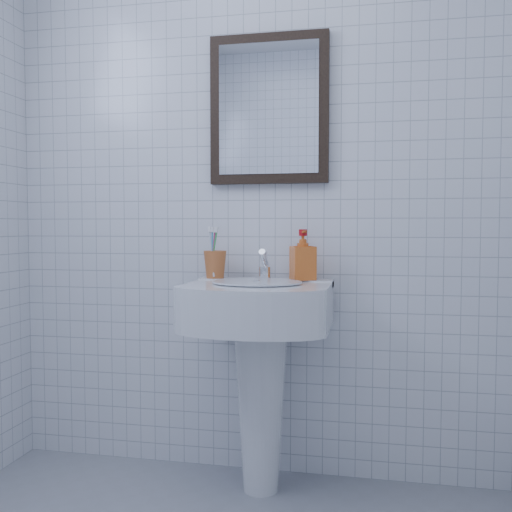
# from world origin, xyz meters

# --- Properties ---
(wall_back) EXTENTS (2.20, 0.02, 2.50)m
(wall_back) POSITION_xyz_m (0.00, 1.20, 1.25)
(wall_back) COLOR white
(wall_back) RESTS_ON ground
(washbasin) EXTENTS (0.55, 0.40, 0.85)m
(washbasin) POSITION_xyz_m (0.04, 0.99, 0.57)
(washbasin) COLOR white
(washbasin) RESTS_ON ground
(faucet) EXTENTS (0.05, 0.11, 0.13)m
(faucet) POSITION_xyz_m (0.04, 1.09, 0.89)
(faucet) COLOR silver
(faucet) RESTS_ON washbasin
(toothbrush_cup) EXTENTS (0.10, 0.10, 0.11)m
(toothbrush_cup) POSITION_xyz_m (-0.17, 1.10, 0.90)
(toothbrush_cup) COLOR #BB612D
(toothbrush_cup) RESTS_ON washbasin
(soap_dispenser) EXTENTS (0.12, 0.12, 0.20)m
(soap_dispenser) POSITION_xyz_m (0.20, 1.10, 0.95)
(soap_dispenser) COLOR #C13A12
(soap_dispenser) RESTS_ON washbasin
(wall_mirror) EXTENTS (0.50, 0.04, 0.62)m
(wall_mirror) POSITION_xyz_m (0.04, 1.18, 1.55)
(wall_mirror) COLOR black
(wall_mirror) RESTS_ON wall_back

